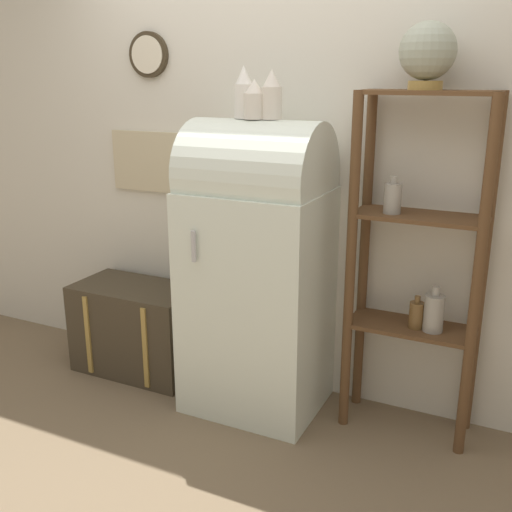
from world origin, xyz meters
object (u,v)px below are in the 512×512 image
(refrigerator, at_px, (257,265))
(vase_center, at_px, (254,101))
(vase_left, at_px, (244,94))
(globe, at_px, (428,53))
(vase_right, at_px, (272,96))
(suitcase_trunk, at_px, (138,328))

(refrigerator, relative_size, vase_center, 8.30)
(vase_left, bearing_deg, refrigerator, -8.39)
(globe, bearing_deg, vase_right, -170.87)
(vase_center, distance_m, vase_right, 0.09)
(refrigerator, distance_m, vase_right, 0.87)
(refrigerator, bearing_deg, vase_center, -119.21)
(vase_right, bearing_deg, suitcase_trunk, 178.08)
(vase_center, height_order, vase_right, vase_right)
(suitcase_trunk, xyz_separation_m, vase_right, (0.91, -0.03, 1.40))
(refrigerator, xyz_separation_m, vase_center, (-0.01, -0.01, 0.84))
(suitcase_trunk, bearing_deg, globe, 2.92)
(vase_center, relative_size, vase_right, 0.80)
(vase_left, height_order, vase_right, vase_left)
(vase_center, xyz_separation_m, vase_right, (0.08, 0.02, 0.02))
(vase_center, bearing_deg, vase_left, 160.38)
(vase_right, bearing_deg, vase_center, -164.57)
(refrigerator, bearing_deg, vase_left, 171.61)
(vase_right, bearing_deg, vase_left, 179.29)
(refrigerator, xyz_separation_m, vase_left, (-0.08, 0.01, 0.87))
(vase_left, bearing_deg, vase_center, -19.62)
(globe, relative_size, vase_right, 1.24)
(globe, xyz_separation_m, vase_left, (-0.85, -0.11, -0.18))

